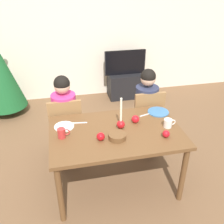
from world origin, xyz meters
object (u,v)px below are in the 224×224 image
at_px(person_left_child, 66,120).
at_px(person_right_child, 146,111).
at_px(christmas_tree, 0,74).
at_px(mug_left, 62,133).
at_px(plate_right, 158,112).
at_px(apple_by_left_plate, 166,134).
at_px(chair_left, 66,125).
at_px(apple_by_right_mug, 101,137).
at_px(chair_right, 146,116).
at_px(plate_left, 64,127).
at_px(mug_right, 168,123).
at_px(bowl_walnuts, 117,136).
at_px(dining_table, 116,137).
at_px(apple_near_candle, 135,119).
at_px(tv, 125,62).
at_px(candle_centerpiece, 121,122).
at_px(tv_stand, 125,85).

xyz_separation_m(person_left_child, person_right_child, (1.08, 0.00, 0.00)).
relative_size(christmas_tree, mug_left, 11.01).
relative_size(christmas_tree, plate_right, 5.53).
xyz_separation_m(mug_left, apple_by_left_plate, (1.04, -0.22, -0.01)).
relative_size(chair_left, apple_by_right_mug, 10.75).
distance_m(chair_right, plate_left, 1.20).
distance_m(chair_left, mug_right, 1.29).
height_order(person_left_child, apple_by_left_plate, person_left_child).
bearing_deg(bowl_walnuts, dining_table, 81.88).
bearing_deg(chair_left, bowl_walnuts, -56.73).
bearing_deg(apple_near_candle, mug_right, -26.55).
height_order(dining_table, plate_right, plate_right).
bearing_deg(person_left_child, bowl_walnuts, -57.83).
height_order(chair_right, person_left_child, person_left_child).
bearing_deg(dining_table, plate_left, 160.18).
height_order(person_right_child, tv, person_right_child).
relative_size(person_right_child, mug_right, 8.80).
xyz_separation_m(dining_table, plate_left, (-0.54, 0.19, 0.09)).
distance_m(person_left_child, person_right_child, 1.08).
distance_m(mug_right, apple_near_candle, 0.36).
bearing_deg(tv, dining_table, -107.20).
height_order(chair_right, plate_left, chair_right).
relative_size(chair_right, bowl_walnuts, 5.04).
bearing_deg(mug_left, plate_left, 81.70).
distance_m(person_right_child, candle_centerpiece, 0.82).
xyz_separation_m(candle_centerpiece, apple_near_candle, (0.19, 0.07, -0.03)).
height_order(plate_left, apple_by_right_mug, apple_by_right_mug).
distance_m(person_left_child, bowl_walnuts, 0.95).
xyz_separation_m(person_left_child, christmas_tree, (-0.99, 1.46, 0.15)).
distance_m(dining_table, chair_left, 0.81).
xyz_separation_m(chair_right, tv_stand, (0.15, 1.69, -0.27)).
relative_size(dining_table, person_left_child, 1.19).
height_order(person_right_child, apple_by_left_plate, person_right_child).
bearing_deg(tv_stand, chair_right, -95.04).
height_order(christmas_tree, apple_by_right_mug, christmas_tree).
bearing_deg(mug_right, christmas_tree, 134.05).
distance_m(plate_right, bowl_walnuts, 0.74).
bearing_deg(candle_centerpiece, chair_right, 48.37).
xyz_separation_m(christmas_tree, apple_by_right_mug, (1.31, -2.23, 0.07)).
height_order(tv, christmas_tree, christmas_tree).
bearing_deg(apple_by_right_mug, apple_near_candle, 29.59).
bearing_deg(chair_right, candle_centerpiece, -131.63).
relative_size(plate_right, apple_by_left_plate, 3.29).
relative_size(mug_left, bowl_walnuts, 0.71).
bearing_deg(dining_table, mug_left, -179.74).
distance_m(apple_near_candle, apple_by_right_mug, 0.50).
height_order(chair_left, plate_right, chair_left).
bearing_deg(dining_table, chair_left, 130.12).
distance_m(plate_left, apple_by_right_mug, 0.48).
bearing_deg(bowl_walnuts, tv, 73.30).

